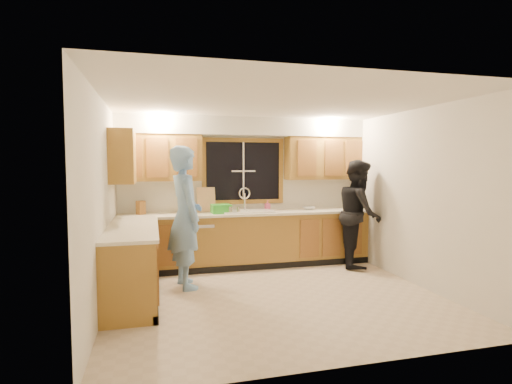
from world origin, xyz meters
TOP-DOWN VIEW (x-y plane):
  - floor at (0.00, 0.00)m, footprint 4.20×4.20m
  - ceiling at (0.00, 0.00)m, footprint 4.20×4.20m
  - wall_back at (0.00, 1.90)m, footprint 4.20×0.00m
  - wall_left at (-2.10, 0.00)m, footprint 0.00×3.80m
  - wall_right at (2.10, 0.00)m, footprint 0.00×3.80m
  - base_cabinets_back at (0.00, 1.60)m, footprint 4.20×0.60m
  - base_cabinets_left at (-1.80, 0.35)m, footprint 0.60×1.90m
  - countertop_back at (0.00, 1.58)m, footprint 4.20×0.63m
  - countertop_left at (-1.79, 0.35)m, footprint 0.63×1.90m
  - upper_cabinets_left at (-1.43, 1.73)m, footprint 1.35×0.33m
  - upper_cabinets_right at (1.43, 1.73)m, footprint 1.35×0.33m
  - upper_cabinets_return at (-1.94, 1.12)m, footprint 0.33×0.90m
  - soffit at (0.00, 1.72)m, footprint 4.20×0.35m
  - window_frame at (0.00, 1.89)m, footprint 1.44×0.03m
  - sink at (0.00, 1.60)m, footprint 0.86×0.52m
  - dishwasher at (-0.85, 1.59)m, footprint 0.60×0.56m
  - stove at (-1.80, -0.22)m, footprint 0.58×0.75m
  - man at (-1.10, 0.70)m, footprint 0.60×0.80m
  - woman at (1.82, 1.13)m, footprint 0.97×1.07m
  - knife_block at (-1.72, 1.70)m, footprint 0.15×0.15m
  - cutting_board at (-0.66, 1.80)m, footprint 0.31×0.12m
  - dish_crate at (-0.45, 1.54)m, footprint 0.32×0.30m
  - soap_bottle at (0.40, 1.76)m, footprint 0.09×0.10m
  - bowl at (1.13, 1.66)m, footprint 0.24×0.24m
  - can_left at (-0.19, 1.43)m, footprint 0.07×0.07m
  - can_right at (-0.33, 1.41)m, footprint 0.08×0.08m

SIDE VIEW (x-z plane):
  - floor at x=0.00m, z-range 0.00..0.00m
  - dishwasher at x=-0.85m, z-range 0.00..0.82m
  - base_cabinets_back at x=0.00m, z-range 0.00..0.88m
  - base_cabinets_left at x=-1.80m, z-range 0.00..0.88m
  - stove at x=-1.80m, z-range 0.00..0.90m
  - sink at x=0.00m, z-range 0.58..1.15m
  - woman at x=1.82m, z-range 0.00..1.79m
  - countertop_back at x=0.00m, z-range 0.88..0.92m
  - countertop_left at x=-1.79m, z-range 0.88..0.92m
  - bowl at x=1.13m, z-range 0.92..0.97m
  - can_left at x=-0.19m, z-range 0.92..1.03m
  - can_right at x=-0.33m, z-range 0.92..1.04m
  - man at x=-1.10m, z-range 0.00..1.97m
  - dish_crate at x=-0.45m, z-range 0.92..1.06m
  - soap_bottle at x=0.40m, z-range 0.92..1.09m
  - knife_block at x=-1.72m, z-range 0.92..1.14m
  - cutting_board at x=-0.66m, z-range 0.92..1.33m
  - wall_back at x=0.00m, z-range -0.85..3.35m
  - wall_left at x=-2.10m, z-range -0.65..3.15m
  - wall_right at x=2.10m, z-range -0.65..3.15m
  - window_frame at x=0.00m, z-range 1.03..2.17m
  - upper_cabinets_left at x=-1.43m, z-range 1.45..2.20m
  - upper_cabinets_right at x=1.43m, z-range 1.45..2.20m
  - upper_cabinets_return at x=-1.94m, z-range 1.45..2.20m
  - soffit at x=0.00m, z-range 2.20..2.50m
  - ceiling at x=0.00m, z-range 2.50..2.50m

